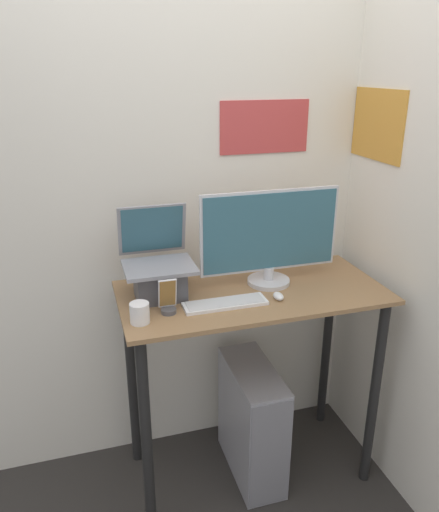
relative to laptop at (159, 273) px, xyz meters
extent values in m
plane|color=#2D2B28|center=(0.40, -0.35, -1.11)|extent=(12.00, 12.00, 0.00)
cube|color=silver|center=(0.40, 0.30, 0.19)|extent=(6.00, 0.05, 2.60)
cube|color=#BF3F3F|center=(0.57, 0.28, 0.56)|extent=(0.44, 0.01, 0.24)
cube|color=silver|center=(1.07, -0.35, 0.19)|extent=(0.05, 6.00, 2.60)
cube|color=gold|center=(1.04, 0.08, 0.57)|extent=(0.01, 0.39, 0.31)
cube|color=#936D47|center=(0.40, -0.06, -0.12)|extent=(1.17, 0.57, 0.02)
cylinder|color=black|center=(-0.13, -0.30, -0.62)|extent=(0.05, 0.05, 0.98)
cylinder|color=black|center=(0.93, -0.30, -0.62)|extent=(0.05, 0.05, 0.98)
cylinder|color=black|center=(-0.13, 0.17, -0.62)|extent=(0.05, 0.05, 0.98)
cylinder|color=black|center=(0.93, 0.17, -0.62)|extent=(0.05, 0.05, 0.98)
cube|color=#4C4C51|center=(0.00, -0.02, -0.04)|extent=(0.21, 0.16, 0.13)
cube|color=gray|center=(0.00, -0.02, 0.04)|extent=(0.30, 0.23, 0.02)
cube|color=gray|center=(0.00, 0.12, 0.16)|extent=(0.30, 0.06, 0.23)
cube|color=#336072|center=(0.00, 0.12, 0.16)|extent=(0.27, 0.05, 0.21)
cylinder|color=silver|center=(0.50, -0.01, -0.10)|extent=(0.19, 0.19, 0.02)
cylinder|color=silver|center=(0.50, -0.01, -0.06)|extent=(0.05, 0.05, 0.06)
cube|color=silver|center=(0.50, -0.01, 0.14)|extent=(0.64, 0.01, 0.37)
cube|color=#336072|center=(0.50, -0.01, 0.14)|extent=(0.61, 0.01, 0.34)
cube|color=white|center=(0.24, -0.17, -0.10)|extent=(0.35, 0.10, 0.01)
cube|color=silver|center=(0.24, -0.17, -0.09)|extent=(0.32, 0.09, 0.00)
ellipsoid|color=white|center=(0.48, -0.18, -0.09)|extent=(0.04, 0.06, 0.03)
cylinder|color=#4C4C51|center=(0.01, -0.17, -0.10)|extent=(0.06, 0.06, 0.02)
cube|color=silver|center=(0.01, -0.16, -0.02)|extent=(0.07, 0.03, 0.13)
cube|color=olive|center=(0.01, -0.16, -0.02)|extent=(0.06, 0.03, 0.12)
cube|color=gray|center=(0.41, -0.07, -0.81)|extent=(0.20, 0.48, 0.59)
cube|color=slate|center=(0.41, -0.32, -0.81)|extent=(0.19, 0.01, 0.56)
cylinder|color=white|center=(-0.12, -0.22, -0.06)|extent=(0.08, 0.08, 0.08)
camera|label=1|loc=(-0.32, -1.94, 0.83)|focal=35.00mm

